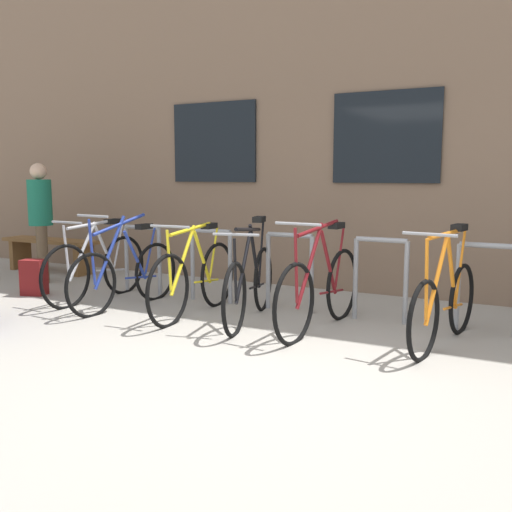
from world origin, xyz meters
The scene contains 12 objects.
ground_plane centered at (0.00, 0.00, 0.00)m, with size 42.00×42.00×0.00m, color #9E998E.
storefront_building centered at (0.00, 6.83, 3.15)m, with size 28.00×7.30×6.30m.
bike_rack centered at (0.33, 1.90, 0.51)m, with size 6.56×0.05×0.85m.
bicycle_blue centered at (-2.35, 1.21, 0.38)m, with size 0.44×1.69×1.08m.
bicycle_orange centered at (1.05, 1.36, 0.38)m, with size 0.44×1.66×1.05m.
bicycle_silver centered at (-2.91, 1.35, 0.39)m, with size 0.44×1.70×0.98m.
bicycle_maroon centered at (-0.08, 1.32, 0.40)m, with size 0.44×1.79×1.08m.
bicycle_black centered at (-0.83, 1.31, 0.39)m, with size 0.54×1.75×1.06m.
bicycle_yellow centered at (-1.47, 1.26, 0.39)m, with size 0.44×1.74×1.01m.
wooden_bench centered at (-4.95, 2.55, 0.37)m, with size 1.68×0.40×0.50m.
person_by_bench centered at (-4.41, 1.90, 0.93)m, with size 0.32×0.32×1.63m.
backpack centered at (-3.80, 1.20, 0.22)m, with size 0.28×0.20×0.44m, color maroon.
Camera 1 is at (1.87, -3.72, 1.47)m, focal length 40.46 mm.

